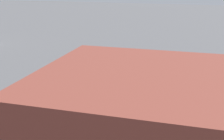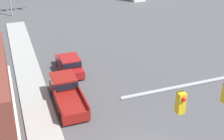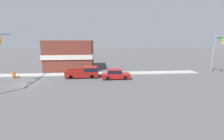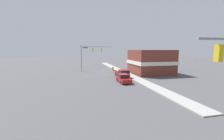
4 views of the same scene
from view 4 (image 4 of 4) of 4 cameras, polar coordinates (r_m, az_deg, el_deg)
name	(u,v)px [view 4 (image 4 of 4)]	position (r m, az deg, el deg)	size (l,w,h in m)	color
ground_plane	(103,73)	(42.11, -3.60, -0.98)	(200.00, 200.00, 0.00)	#4C4C4F
sidewalk_curb	(122,72)	(43.41, 3.83, -0.63)	(2.40, 60.00, 0.14)	#9E9E99
near_signal_assembly	(91,52)	(44.32, -8.14, 6.75)	(8.90, 0.49, 7.73)	gray
car_lead	(123,78)	(29.51, 4.37, -3.09)	(1.90, 4.58, 1.64)	black
pickup_truck_parked	(123,73)	(34.67, 4.07, -1.32)	(2.08, 5.57, 1.90)	black
construction_barrel	(113,69)	(46.54, 0.33, 0.51)	(0.63, 0.63, 1.02)	orange
corner_brick_building	(151,62)	(41.42, 14.48, 3.02)	(10.05, 9.92, 6.31)	brown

